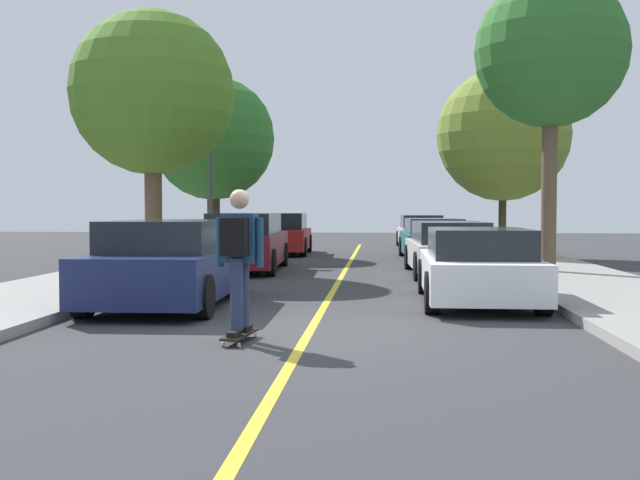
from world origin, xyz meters
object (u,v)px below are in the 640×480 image
(parked_car_right_nearest, at_px, (478,267))
(parked_car_right_far, at_px, (433,239))
(parked_car_right_farthest, at_px, (421,232))
(street_tree_right_nearest, at_px, (551,53))
(street_tree_right_near, at_px, (503,135))
(streetlamp, at_px, (211,162))
(parked_car_left_nearest, at_px, (170,263))
(parked_car_right_near, at_px, (448,248))
(skateboarder, at_px, (239,252))
(parked_car_left_near, at_px, (246,242))
(skateboard, at_px, (240,335))
(street_tree_left_near, at_px, (213,139))
(parked_car_left_far, at_px, (282,234))
(fire_hydrant, at_px, (125,265))
(street_tree_left_nearest, at_px, (152,94))

(parked_car_right_nearest, relative_size, parked_car_right_far, 0.88)
(parked_car_right_farthest, xyz_separation_m, street_tree_right_nearest, (2.23, -12.95, 4.46))
(street_tree_right_near, distance_m, streetlamp, 9.18)
(parked_car_left_nearest, distance_m, parked_car_right_near, 7.92)
(parked_car_left_nearest, height_order, skateboarder, skateboarder)
(parked_car_left_near, xyz_separation_m, parked_car_right_nearest, (5.00, -6.28, -0.11))
(parked_car_left_near, xyz_separation_m, skateboard, (1.75, -10.18, -0.63))
(parked_car_right_nearest, bearing_deg, street_tree_left_near, 119.76)
(skateboard, xyz_separation_m, skateboarder, (-0.00, -0.03, 0.98))
(parked_car_left_far, height_order, streetlamp, streetlamp)
(streetlamp, height_order, skateboarder, streetlamp)
(parked_car_right_nearest, relative_size, parked_car_right_farthest, 0.89)
(street_tree_left_near, bearing_deg, fire_hydrant, -86.24)
(skateboard, bearing_deg, street_tree_right_near, 70.72)
(skateboarder, bearing_deg, parked_car_left_near, 99.73)
(skateboarder, bearing_deg, parked_car_right_farthest, 81.58)
(parked_car_right_far, distance_m, street_tree_left_near, 8.13)
(street_tree_right_near, relative_size, fire_hydrant, 8.34)
(parked_car_left_nearest, bearing_deg, parked_car_left_far, 90.00)
(parked_car_right_near, xyz_separation_m, street_tree_right_nearest, (2.23, -0.42, 4.47))
(parked_car_right_nearest, xyz_separation_m, parked_car_right_farthest, (0.00, 18.02, 0.03))
(streetlamp, bearing_deg, street_tree_right_nearest, -29.24)
(street_tree_left_near, bearing_deg, parked_car_left_far, 15.58)
(streetlamp, bearing_deg, parked_car_right_nearest, -56.25)
(parked_car_left_far, height_order, street_tree_right_near, street_tree_right_near)
(street_tree_left_near, bearing_deg, street_tree_right_nearest, -38.66)
(skateboarder, bearing_deg, streetlamp, 104.00)
(streetlamp, distance_m, skateboarder, 14.59)
(parked_car_right_far, xyz_separation_m, streetlamp, (-6.75, -0.82, 2.34))
(parked_car_left_nearest, bearing_deg, street_tree_left_near, 99.53)
(parked_car_right_nearest, bearing_deg, street_tree_left_nearest, 141.15)
(street_tree_left_near, height_order, streetlamp, street_tree_left_near)
(parked_car_right_far, relative_size, fire_hydrant, 6.78)
(parked_car_left_near, relative_size, parked_car_right_nearest, 1.10)
(parked_car_right_nearest, bearing_deg, skateboarder, -129.56)
(skateboarder, bearing_deg, street_tree_right_near, 70.74)
(parked_car_right_near, distance_m, parked_car_right_far, 5.43)
(street_tree_left_nearest, height_order, skateboard, street_tree_left_nearest)
(street_tree_right_nearest, height_order, skateboard, street_tree_right_nearest)
(parked_car_left_far, xyz_separation_m, street_tree_left_near, (-2.23, -0.62, 3.23))
(fire_hydrant, bearing_deg, street_tree_right_near, 49.49)
(parked_car_right_nearest, relative_size, skateboarder, 2.46)
(parked_car_right_far, bearing_deg, street_tree_left_near, 166.59)
(parked_car_left_nearest, xyz_separation_m, parked_car_right_near, (5.00, 6.14, -0.05))
(street_tree_left_nearest, distance_m, fire_hydrant, 5.85)
(parked_car_right_farthest, relative_size, fire_hydrant, 6.67)
(parked_car_right_farthest, relative_size, skateboard, 5.42)
(street_tree_right_near, bearing_deg, parked_car_right_nearest, -100.75)
(parked_car_right_farthest, height_order, street_tree_right_near, street_tree_right_near)
(parked_car_left_near, relative_size, skateboarder, 2.72)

